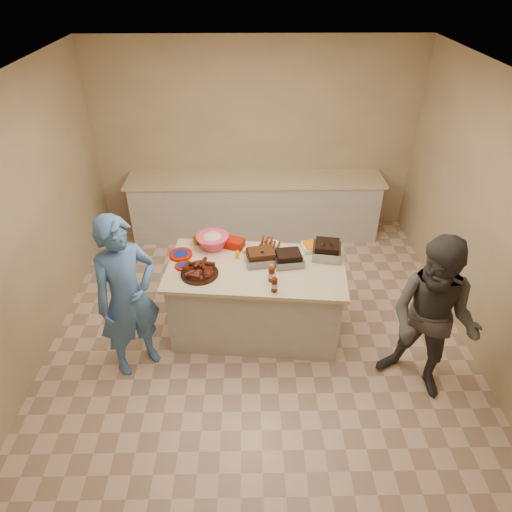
{
  "coord_description": "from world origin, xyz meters",
  "views": [
    {
      "loc": [
        -0.09,
        -3.69,
        3.58
      ],
      "look_at": [
        -0.02,
        0.16,
        0.96
      ],
      "focal_mm": 32.0,
      "sensor_mm": 36.0,
      "label": 1
    }
  ],
  "objects_px": {
    "coleslaw_bowl": "(213,247)",
    "bbq_bottle_a": "(271,281)",
    "bbq_bottle_b": "(274,291)",
    "plastic_cup": "(197,244)",
    "rib_platter": "(200,274)",
    "guest_blue": "(141,362)",
    "guest_gray": "(414,384)",
    "roasting_pan": "(326,257)",
    "mustard_bottle": "(237,258)",
    "island": "(256,329)"
  },
  "relations": [
    {
      "from": "plastic_cup",
      "to": "roasting_pan",
      "type": "bearing_deg",
      "value": -11.07
    },
    {
      "from": "coleslaw_bowl",
      "to": "bbq_bottle_a",
      "type": "height_order",
      "value": "coleslaw_bowl"
    },
    {
      "from": "bbq_bottle_a",
      "to": "mustard_bottle",
      "type": "relative_size",
      "value": 1.73
    },
    {
      "from": "bbq_bottle_a",
      "to": "mustard_bottle",
      "type": "distance_m",
      "value": 0.52
    },
    {
      "from": "rib_platter",
      "to": "coleslaw_bowl",
      "type": "distance_m",
      "value": 0.51
    },
    {
      "from": "coleslaw_bowl",
      "to": "plastic_cup",
      "type": "distance_m",
      "value": 0.19
    },
    {
      "from": "island",
      "to": "guest_gray",
      "type": "distance_m",
      "value": 1.75
    },
    {
      "from": "mustard_bottle",
      "to": "guest_gray",
      "type": "height_order",
      "value": "mustard_bottle"
    },
    {
      "from": "rib_platter",
      "to": "coleslaw_bowl",
      "type": "relative_size",
      "value": 1.07
    },
    {
      "from": "coleslaw_bowl",
      "to": "bbq_bottle_b",
      "type": "bearing_deg",
      "value": -50.98
    },
    {
      "from": "rib_platter",
      "to": "bbq_bottle_a",
      "type": "bearing_deg",
      "value": -9.63
    },
    {
      "from": "guest_gray",
      "to": "plastic_cup",
      "type": "bearing_deg",
      "value": -170.21
    },
    {
      "from": "bbq_bottle_b",
      "to": "guest_blue",
      "type": "distance_m",
      "value": 1.63
    },
    {
      "from": "island",
      "to": "coleslaw_bowl",
      "type": "relative_size",
      "value": 5.14
    },
    {
      "from": "guest_gray",
      "to": "roasting_pan",
      "type": "bearing_deg",
      "value": 168.71
    },
    {
      "from": "coleslaw_bowl",
      "to": "guest_gray",
      "type": "xyz_separation_m",
      "value": [
        2.01,
        -1.2,
        -0.86
      ]
    },
    {
      "from": "bbq_bottle_a",
      "to": "roasting_pan",
      "type": "bearing_deg",
      "value": 34.75
    },
    {
      "from": "island",
      "to": "mustard_bottle",
      "type": "relative_size",
      "value": 16.52
    },
    {
      "from": "bbq_bottle_b",
      "to": "plastic_cup",
      "type": "xyz_separation_m",
      "value": [
        -0.81,
        0.85,
        0.0
      ]
    },
    {
      "from": "mustard_bottle",
      "to": "guest_gray",
      "type": "xyz_separation_m",
      "value": [
        1.74,
        -0.98,
        -0.86
      ]
    },
    {
      "from": "rib_platter",
      "to": "guest_blue",
      "type": "height_order",
      "value": "rib_platter"
    },
    {
      "from": "mustard_bottle",
      "to": "guest_blue",
      "type": "relative_size",
      "value": 0.06
    },
    {
      "from": "roasting_pan",
      "to": "mustard_bottle",
      "type": "distance_m",
      "value": 0.94
    },
    {
      "from": "coleslaw_bowl",
      "to": "bbq_bottle_a",
      "type": "xyz_separation_m",
      "value": [
        0.61,
        -0.62,
        0.0
      ]
    },
    {
      "from": "bbq_bottle_b",
      "to": "guest_blue",
      "type": "xyz_separation_m",
      "value": [
        -1.38,
        -0.07,
        -0.86
      ]
    },
    {
      "from": "mustard_bottle",
      "to": "bbq_bottle_b",
      "type": "bearing_deg",
      "value": -57.27
    },
    {
      "from": "roasting_pan",
      "to": "guest_blue",
      "type": "relative_size",
      "value": 0.17
    },
    {
      "from": "bbq_bottle_a",
      "to": "island",
      "type": "bearing_deg",
      "value": 121.3
    },
    {
      "from": "mustard_bottle",
      "to": "roasting_pan",
      "type": "bearing_deg",
      "value": 0.96
    },
    {
      "from": "coleslaw_bowl",
      "to": "bbq_bottle_b",
      "type": "xyz_separation_m",
      "value": [
        0.63,
        -0.78,
        0.0
      ]
    },
    {
      "from": "bbq_bottle_b",
      "to": "rib_platter",
      "type": "bearing_deg",
      "value": 159.1
    },
    {
      "from": "guest_blue",
      "to": "guest_gray",
      "type": "relative_size",
      "value": 1.03
    },
    {
      "from": "rib_platter",
      "to": "guest_gray",
      "type": "xyz_separation_m",
      "value": [
        2.12,
        -0.7,
        -0.86
      ]
    },
    {
      "from": "mustard_bottle",
      "to": "island",
      "type": "bearing_deg",
      "value": -39.38
    },
    {
      "from": "island",
      "to": "roasting_pan",
      "type": "height_order",
      "value": "roasting_pan"
    },
    {
      "from": "rib_platter",
      "to": "guest_gray",
      "type": "distance_m",
      "value": 2.39
    },
    {
      "from": "guest_gray",
      "to": "guest_blue",
      "type": "bearing_deg",
      "value": -147.4
    },
    {
      "from": "rib_platter",
      "to": "guest_gray",
      "type": "relative_size",
      "value": 0.23
    },
    {
      "from": "island",
      "to": "roasting_pan",
      "type": "xyz_separation_m",
      "value": [
        0.75,
        0.17,
        0.86
      ]
    },
    {
      "from": "bbq_bottle_b",
      "to": "guest_blue",
      "type": "relative_size",
      "value": 0.1
    },
    {
      "from": "roasting_pan",
      "to": "rib_platter",
      "type": "bearing_deg",
      "value": -156.44
    },
    {
      "from": "coleslaw_bowl",
      "to": "plastic_cup",
      "type": "relative_size",
      "value": 3.55
    },
    {
      "from": "guest_blue",
      "to": "plastic_cup",
      "type": "bearing_deg",
      "value": 20.38
    },
    {
      "from": "rib_platter",
      "to": "mustard_bottle",
      "type": "xyz_separation_m",
      "value": [
        0.37,
        0.28,
        0.0
      ]
    },
    {
      "from": "rib_platter",
      "to": "bbq_bottle_b",
      "type": "xyz_separation_m",
      "value": [
        0.73,
        -0.28,
        0.0
      ]
    },
    {
      "from": "coleslaw_bowl",
      "to": "guest_blue",
      "type": "height_order",
      "value": "coleslaw_bowl"
    },
    {
      "from": "bbq_bottle_b",
      "to": "plastic_cup",
      "type": "bearing_deg",
      "value": 133.77
    },
    {
      "from": "rib_platter",
      "to": "roasting_pan",
      "type": "bearing_deg",
      "value": 12.64
    },
    {
      "from": "bbq_bottle_b",
      "to": "mustard_bottle",
      "type": "xyz_separation_m",
      "value": [
        -0.36,
        0.56,
        0.0
      ]
    },
    {
      "from": "bbq_bottle_a",
      "to": "guest_gray",
      "type": "bearing_deg",
      "value": -22.34
    }
  ]
}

